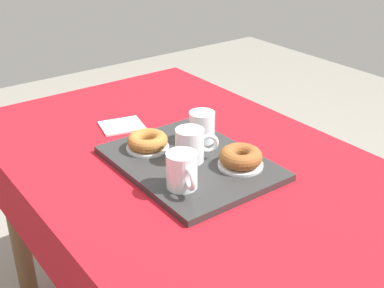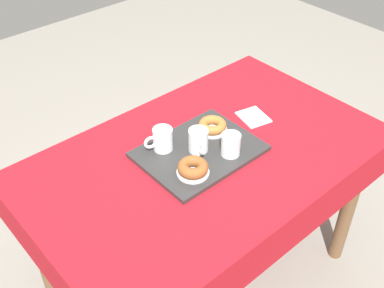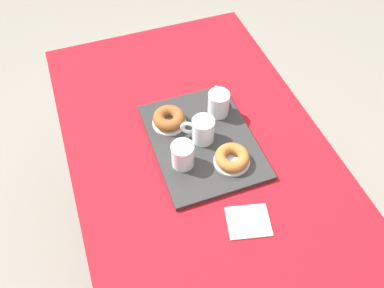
# 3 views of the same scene
# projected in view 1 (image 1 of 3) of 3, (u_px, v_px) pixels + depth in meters

# --- Properties ---
(dining_table) EXTENTS (1.35, 0.84, 0.76)m
(dining_table) POSITION_uv_depth(u_px,v_px,m) (192.00, 193.00, 1.38)
(dining_table) COLOR #A8141E
(dining_table) RESTS_ON ground
(serving_tray) EXTENTS (0.43, 0.33, 0.02)m
(serving_tray) POSITION_uv_depth(u_px,v_px,m) (190.00, 163.00, 1.31)
(serving_tray) COLOR #2D2D2D
(serving_tray) RESTS_ON dining_table
(tea_mug_left) EXTENTS (0.11, 0.07, 0.09)m
(tea_mug_left) POSITION_uv_depth(u_px,v_px,m) (182.00, 172.00, 1.17)
(tea_mug_left) COLOR white
(tea_mug_left) RESTS_ON serving_tray
(tea_mug_right) EXTENTS (0.08, 0.11, 0.09)m
(tea_mug_right) POSITION_uv_depth(u_px,v_px,m) (191.00, 146.00, 1.28)
(tea_mug_right) COLOR white
(tea_mug_right) RESTS_ON serving_tray
(water_glass_near) EXTENTS (0.07, 0.07, 0.09)m
(water_glass_near) POSITION_uv_depth(u_px,v_px,m) (202.00, 128.00, 1.39)
(water_glass_near) COLOR white
(water_glass_near) RESTS_ON serving_tray
(donut_plate_left) EXTENTS (0.12, 0.12, 0.01)m
(donut_plate_left) POSITION_uv_depth(u_px,v_px,m) (240.00, 165.00, 1.27)
(donut_plate_left) COLOR silver
(donut_plate_left) RESTS_ON serving_tray
(sugar_donut_left) EXTENTS (0.11, 0.11, 0.04)m
(sugar_donut_left) POSITION_uv_depth(u_px,v_px,m) (241.00, 157.00, 1.26)
(sugar_donut_left) COLOR brown
(sugar_donut_left) RESTS_ON donut_plate_left
(donut_plate_right) EXTENTS (0.12, 0.12, 0.01)m
(donut_plate_right) POSITION_uv_depth(u_px,v_px,m) (148.00, 148.00, 1.36)
(donut_plate_right) COLOR silver
(donut_plate_right) RESTS_ON serving_tray
(sugar_donut_right) EXTENTS (0.11, 0.11, 0.04)m
(sugar_donut_right) POSITION_uv_depth(u_px,v_px,m) (147.00, 140.00, 1.35)
(sugar_donut_right) COLOR #A3662D
(sugar_donut_right) RESTS_ON donut_plate_right
(paper_napkin) EXTENTS (0.13, 0.14, 0.01)m
(paper_napkin) POSITION_uv_depth(u_px,v_px,m) (122.00, 126.00, 1.53)
(paper_napkin) COLOR white
(paper_napkin) RESTS_ON dining_table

